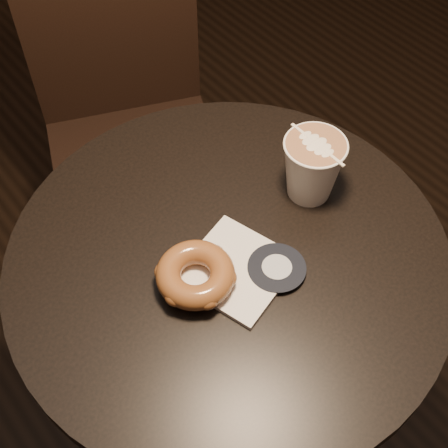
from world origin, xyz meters
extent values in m
plane|color=black|center=(0.00, 0.00, 0.00)|extent=(4.50, 4.50, 0.00)
cylinder|color=black|center=(0.00, 0.00, 0.73)|extent=(0.70, 0.70, 0.03)
cylinder|color=black|center=(0.00, 0.00, 0.37)|extent=(0.07, 0.07, 0.70)
cylinder|color=black|center=(0.00, 0.00, 0.01)|extent=(0.44, 0.44, 0.02)
cube|color=black|center=(0.14, 0.51, 0.45)|extent=(0.52, 0.52, 0.04)
cube|color=black|center=(0.21, 0.68, 0.73)|extent=(0.38, 0.19, 0.54)
cylinder|color=black|center=(-0.09, 0.42, 0.22)|extent=(0.04, 0.04, 0.45)
cylinder|color=black|center=(0.22, 0.29, 0.22)|extent=(0.04, 0.04, 0.45)
cylinder|color=black|center=(0.05, 0.73, 0.22)|extent=(0.04, 0.04, 0.45)
cylinder|color=black|center=(0.36, 0.60, 0.22)|extent=(0.04, 0.04, 0.45)
cube|color=white|center=(-0.01, -0.03, 0.75)|extent=(0.18, 0.18, 0.01)
torus|color=brown|center=(-0.07, -0.01, 0.78)|extent=(0.12, 0.12, 0.04)
camera|label=1|loc=(-0.35, -0.42, 1.55)|focal=50.00mm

